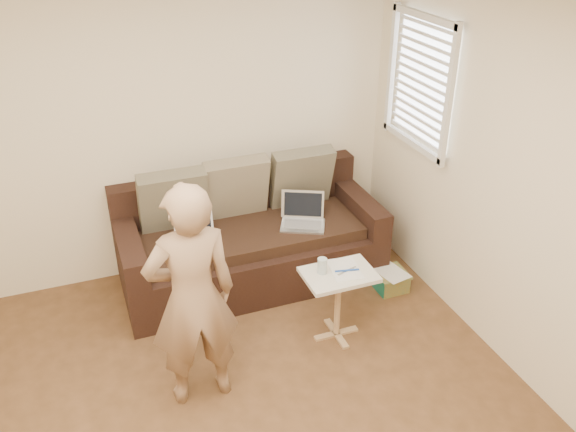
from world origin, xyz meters
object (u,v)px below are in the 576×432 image
object	(u,v)px
laptop_silver	(303,226)
side_table	(338,305)
striped_box	(390,280)
sofa	(251,237)
laptop_white	(198,245)
person	(192,298)
drinking_glass	(322,266)

from	to	relation	value
laptop_silver	side_table	size ratio (longest dim) A/B	0.64
side_table	striped_box	size ratio (longest dim) A/B	2.12
sofa	laptop_white	world-z (taller)	sofa
sofa	person	bearing A→B (deg)	-122.45
sofa	striped_box	distance (m)	1.25
laptop_silver	person	xyz separation A→B (m)	(-1.17, -1.03, 0.28)
laptop_white	person	bearing A→B (deg)	-102.67
laptop_silver	laptop_white	distance (m)	0.90
laptop_white	laptop_silver	bearing A→B (deg)	0.37
drinking_glass	striped_box	size ratio (longest dim) A/B	0.44
sofa	side_table	xyz separation A→B (m)	(0.37, -0.97, -0.14)
laptop_silver	striped_box	size ratio (longest dim) A/B	1.35
drinking_glass	sofa	bearing A→B (deg)	105.47
sofa	drinking_glass	world-z (taller)	sofa
laptop_white	drinking_glass	bearing A→B (deg)	-45.30
person	striped_box	size ratio (longest dim) A/B	5.89
laptop_silver	person	size ratio (longest dim) A/B	0.23
laptop_silver	laptop_white	xyz separation A→B (m)	(-0.90, 0.02, 0.00)
sofa	laptop_silver	world-z (taller)	sofa
person	side_table	xyz separation A→B (m)	(1.12, 0.21, -0.51)
drinking_glass	striped_box	bearing A→B (deg)	23.16
side_table	drinking_glass	world-z (taller)	drinking_glass
drinking_glass	striped_box	world-z (taller)	drinking_glass
side_table	laptop_white	bearing A→B (deg)	135.64
person	drinking_glass	size ratio (longest dim) A/B	13.31
laptop_silver	side_table	distance (m)	0.85
laptop_silver	laptop_white	bearing A→B (deg)	-155.09
sofa	laptop_silver	distance (m)	0.45
laptop_white	side_table	size ratio (longest dim) A/B	0.55
sofa	person	size ratio (longest dim) A/B	1.38
person	side_table	distance (m)	1.25
laptop_silver	drinking_glass	size ratio (longest dim) A/B	3.05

